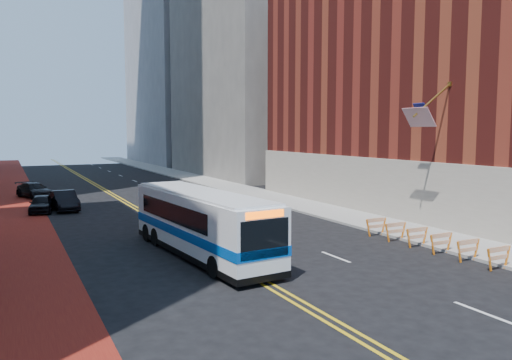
{
  "coord_description": "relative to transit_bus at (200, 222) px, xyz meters",
  "views": [
    {
      "loc": [
        -8.75,
        -12.63,
        5.82
      ],
      "look_at": [
        1.66,
        8.0,
        3.57
      ],
      "focal_mm": 35.0,
      "sensor_mm": 36.0,
      "label": 1
    }
  ],
  "objects": [
    {
      "name": "car_b",
      "position": [
        -4.25,
        17.3,
        -0.86
      ],
      "size": [
        1.8,
        4.48,
        1.45
      ],
      "primitive_type": "imported",
      "rotation": [
        0.0,
        0.0,
        0.06
      ],
      "color": "black",
      "rests_on": "ground"
    },
    {
      "name": "midrise_right_far",
      "position": [
        24.7,
        68.87,
        25.91
      ],
      "size": [
        20.0,
        28.0,
        55.0
      ],
      "primitive_type": "cube",
      "color": "gray",
      "rests_on": "ground"
    },
    {
      "name": "sidewalk_right",
      "position": [
        12.7,
        20.87,
        -1.51
      ],
      "size": [
        4.0,
        140.0,
        0.15
      ],
      "primitive_type": "cube",
      "color": "gray",
      "rests_on": "ground"
    },
    {
      "name": "transit_bus",
      "position": [
        0.0,
        0.0,
        0.0
      ],
      "size": [
        3.33,
        11.23,
        3.04
      ],
      "rotation": [
        0.0,
        0.0,
        0.08
      ],
      "color": "white",
      "rests_on": "ground"
    },
    {
      "name": "midrise_right_near",
      "position": [
        23.7,
        38.87,
        18.41
      ],
      "size": [
        18.0,
        26.0,
        40.0
      ],
      "primitive_type": "cube",
      "color": "slate",
      "rests_on": "ground"
    },
    {
      "name": "bus_lane_paint",
      "position": [
        -7.4,
        20.87,
        -1.58
      ],
      "size": [
        3.6,
        140.0,
        0.01
      ],
      "primitive_type": "cube",
      "color": "maroon",
      "rests_on": "ground"
    },
    {
      "name": "car_a",
      "position": [
        -5.86,
        17.04,
        -0.95
      ],
      "size": [
        2.07,
        3.93,
        1.27
      ],
      "primitive_type": "imported",
      "rotation": [
        0.0,
        0.0,
        -0.16
      ],
      "color": "black",
      "rests_on": "ground"
    },
    {
      "name": "center_line_outer",
      "position": [
        0.88,
        20.87,
        -1.58
      ],
      "size": [
        0.14,
        140.0,
        0.01
      ],
      "primitive_type": "cube",
      "color": "gold",
      "rests_on": "ground"
    },
    {
      "name": "car_c",
      "position": [
        -5.86,
        26.03,
        -0.93
      ],
      "size": [
        3.29,
        4.87,
        1.31
      ],
      "primitive_type": "imported",
      "rotation": [
        0.0,
        0.0,
        0.36
      ],
      "color": "black",
      "rests_on": "ground"
    },
    {
      "name": "lane_dashes",
      "position": [
        5.5,
        28.87,
        -1.58
      ],
      "size": [
        0.14,
        98.2,
        0.01
      ],
      "color": "silver",
      "rests_on": "ground"
    },
    {
      "name": "ground",
      "position": [
        0.7,
        -9.13,
        -1.59
      ],
      "size": [
        160.0,
        160.0,
        0.0
      ],
      "primitive_type": "plane",
      "color": "black",
      "rests_on": "ground"
    },
    {
      "name": "center_line_inner",
      "position": [
        0.52,
        20.87,
        -1.58
      ],
      "size": [
        0.14,
        140.0,
        0.01
      ],
      "primitive_type": "cube",
      "color": "gold",
      "rests_on": "ground"
    },
    {
      "name": "brick_building",
      "position": [
        22.63,
        2.87,
        9.38
      ],
      "size": [
        18.73,
        36.0,
        22.0
      ],
      "color": "maroon",
      "rests_on": "ground"
    },
    {
      "name": "construction_barriers",
      "position": [
        10.3,
        -5.7,
        -0.91
      ],
      "size": [
        1.42,
        10.91,
        1.0
      ],
      "color": "orange",
      "rests_on": "ground"
    }
  ]
}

